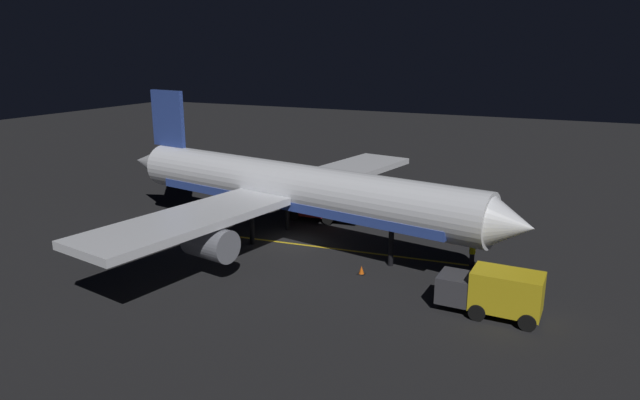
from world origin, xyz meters
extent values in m
cube|color=black|center=(0.00, 0.00, -0.10)|extent=(180.00, 180.00, 0.20)
cube|color=gold|center=(-0.05, 4.00, 0.00)|extent=(2.76, 26.67, 0.01)
cylinder|color=white|center=(0.00, 0.00, 4.22)|extent=(8.43, 29.14, 3.48)
cube|color=#2D479E|center=(0.00, 0.00, 3.26)|extent=(7.51, 24.82, 0.63)
cone|color=white|center=(2.68, 15.29, 4.22)|extent=(3.84, 3.33, 3.41)
cone|color=white|center=(-2.77, -15.81, 4.22)|extent=(3.80, 4.65, 3.13)
cube|color=#2D479E|center=(-2.33, -13.28, 8.29)|extent=(0.98, 3.61, 4.67)
cube|color=white|center=(-9.15, 0.13, 3.70)|extent=(15.21, 7.25, 0.50)
cylinder|color=slate|center=(-8.23, 1.19, 2.30)|extent=(2.62, 3.51, 2.10)
cube|color=white|center=(8.65, -2.99, 3.70)|extent=(15.21, 7.25, 0.50)
cylinder|color=slate|center=(8.14, -1.68, 2.30)|extent=(2.62, 3.51, 2.10)
cylinder|color=black|center=(1.38, 7.85, 1.24)|extent=(0.42, 0.42, 2.48)
cylinder|color=black|center=(-2.48, -2.05, 1.24)|extent=(0.42, 0.42, 2.48)
cylinder|color=black|center=(1.63, -2.77, 1.24)|extent=(0.42, 0.42, 2.48)
cube|color=gold|center=(5.98, 15.80, 1.51)|extent=(2.19, 3.67, 2.13)
cube|color=#38383D|center=(5.92, 13.09, 1.20)|extent=(2.04, 1.85, 1.50)
cylinder|color=black|center=(5.95, 14.53, 0.45)|extent=(2.33, 0.96, 0.90)
cylinder|color=black|center=(6.02, 17.06, 0.45)|extent=(2.33, 0.96, 0.90)
cube|color=maroon|center=(-5.97, -1.31, 1.34)|extent=(2.42, 4.46, 1.77)
cube|color=#38383D|center=(-6.21, 1.74, 1.20)|extent=(2.13, 1.95, 1.50)
cylinder|color=black|center=(-6.09, 0.20, 0.45)|extent=(2.37, 1.07, 0.90)
cylinder|color=black|center=(-5.86, -2.82, 0.45)|extent=(2.37, 1.07, 0.90)
cylinder|color=black|center=(-0.88, 12.73, 0.42)|extent=(0.32, 0.32, 0.85)
cylinder|color=yellow|center=(-0.88, 12.73, 1.18)|extent=(0.40, 0.40, 0.65)
sphere|color=tan|center=(-0.88, 12.73, 1.62)|extent=(0.24, 0.24, 0.24)
cone|color=#EA590F|center=(3.62, 6.66, 0.28)|extent=(0.36, 0.36, 0.55)
cube|color=black|center=(3.62, 6.66, 0.01)|extent=(0.50, 0.50, 0.03)
cone|color=#EA590F|center=(-5.67, 11.87, 0.28)|extent=(0.36, 0.36, 0.55)
cube|color=black|center=(-5.67, 11.87, 0.01)|extent=(0.50, 0.50, 0.03)
cone|color=#EA590F|center=(-8.19, 4.73, 0.28)|extent=(0.36, 0.36, 0.55)
cube|color=black|center=(-8.19, 4.73, 0.01)|extent=(0.50, 0.50, 0.03)
cone|color=#EA590F|center=(-4.86, 10.59, 0.28)|extent=(0.36, 0.36, 0.55)
cube|color=black|center=(-4.86, 10.59, 0.01)|extent=(0.50, 0.50, 0.03)
camera|label=1|loc=(35.16, 18.75, 13.88)|focal=31.72mm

